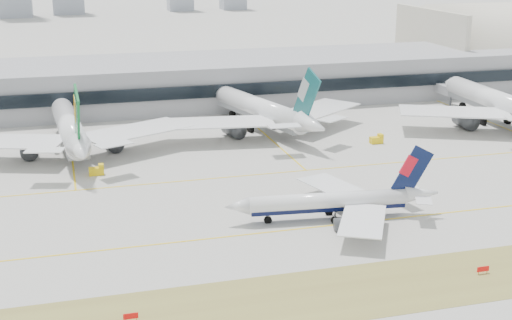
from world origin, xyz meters
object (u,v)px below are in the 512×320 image
object	(u,v)px
taxiing_airliner	(336,202)
widebody_eva	(70,130)
terminal	(169,82)
widebody_china_air	(499,104)
widebody_cathay	(264,111)

from	to	relation	value
taxiing_airliner	widebody_eva	distance (m)	80.51
widebody_eva	terminal	world-z (taller)	widebody_eva
taxiing_airliner	widebody_china_air	xyz separation A→B (m)	(76.57, 59.11, 2.97)
taxiing_airliner	widebody_eva	xyz separation A→B (m)	(-49.77, 63.23, 2.55)
widebody_cathay	widebody_china_air	distance (m)	71.99
taxiing_airliner	terminal	xyz separation A→B (m)	(-15.16, 116.66, 3.91)
widebody_cathay	widebody_china_air	size ratio (longest dim) A/B	0.89
taxiing_airliner	widebody_cathay	xyz separation A→B (m)	(5.58, 71.09, 2.45)
taxiing_airliner	widebody_eva	world-z (taller)	widebody_eva
widebody_eva	widebody_china_air	xyz separation A→B (m)	(126.34, -4.12, 0.43)
widebody_eva	terminal	bearing A→B (deg)	-36.72
widebody_cathay	terminal	distance (m)	50.09
taxiing_airliner	terminal	bearing A→B (deg)	-76.59
widebody_cathay	terminal	bearing A→B (deg)	9.94
taxiing_airliner	widebody_china_air	bearing A→B (deg)	-136.33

